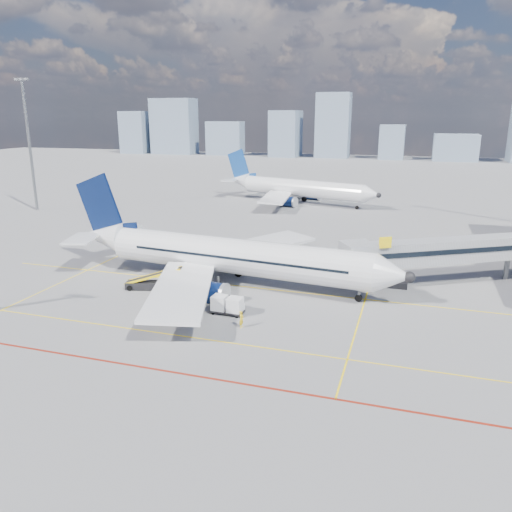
{
  "coord_description": "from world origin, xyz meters",
  "views": [
    {
      "loc": [
        17.91,
        -42.09,
        18.5
      ],
      "look_at": [
        2.32,
        6.97,
        4.0
      ],
      "focal_mm": 35.0,
      "sensor_mm": 36.0,
      "label": 1
    }
  ],
  "objects_px": {
    "baggage_tug": "(231,305)",
    "belt_loader": "(148,283)",
    "second_aircraft": "(296,188)",
    "cargo_dolly": "(227,305)",
    "main_aircraft": "(223,255)",
    "ramp_worker": "(241,319)"
  },
  "relations": [
    {
      "from": "main_aircraft",
      "to": "second_aircraft",
      "type": "height_order",
      "value": "main_aircraft"
    },
    {
      "from": "baggage_tug",
      "to": "belt_loader",
      "type": "distance_m",
      "value": 11.75
    },
    {
      "from": "cargo_dolly",
      "to": "belt_loader",
      "type": "xyz_separation_m",
      "value": [
        -10.96,
        4.12,
        -0.29
      ]
    },
    {
      "from": "main_aircraft",
      "to": "baggage_tug",
      "type": "relative_size",
      "value": 16.93
    },
    {
      "from": "baggage_tug",
      "to": "second_aircraft",
      "type": "bearing_deg",
      "value": 110.44
    },
    {
      "from": "cargo_dolly",
      "to": "main_aircraft",
      "type": "bearing_deg",
      "value": 115.39
    },
    {
      "from": "main_aircraft",
      "to": "second_aircraft",
      "type": "bearing_deg",
      "value": 100.59
    },
    {
      "from": "belt_loader",
      "to": "second_aircraft",
      "type": "bearing_deg",
      "value": 73.2
    },
    {
      "from": "main_aircraft",
      "to": "cargo_dolly",
      "type": "height_order",
      "value": "main_aircraft"
    },
    {
      "from": "belt_loader",
      "to": "baggage_tug",
      "type": "bearing_deg",
      "value": -32.64
    },
    {
      "from": "second_aircraft",
      "to": "belt_loader",
      "type": "distance_m",
      "value": 60.83
    },
    {
      "from": "main_aircraft",
      "to": "cargo_dolly",
      "type": "bearing_deg",
      "value": -60.34
    },
    {
      "from": "second_aircraft",
      "to": "baggage_tug",
      "type": "height_order",
      "value": "second_aircraft"
    },
    {
      "from": "cargo_dolly",
      "to": "ramp_worker",
      "type": "height_order",
      "value": "cargo_dolly"
    },
    {
      "from": "baggage_tug",
      "to": "ramp_worker",
      "type": "distance_m",
      "value": 3.75
    },
    {
      "from": "main_aircraft",
      "to": "cargo_dolly",
      "type": "relative_size",
      "value": 12.79
    },
    {
      "from": "main_aircraft",
      "to": "cargo_dolly",
      "type": "xyz_separation_m",
      "value": [
        3.88,
        -8.83,
        -2.26
      ]
    },
    {
      "from": "baggage_tug",
      "to": "belt_loader",
      "type": "height_order",
      "value": "belt_loader"
    },
    {
      "from": "main_aircraft",
      "to": "second_aircraft",
      "type": "relative_size",
      "value": 1.11
    },
    {
      "from": "cargo_dolly",
      "to": "belt_loader",
      "type": "relative_size",
      "value": 0.5
    },
    {
      "from": "main_aircraft",
      "to": "ramp_worker",
      "type": "distance_m",
      "value": 13.26
    },
    {
      "from": "belt_loader",
      "to": "ramp_worker",
      "type": "height_order",
      "value": "belt_loader"
    }
  ]
}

